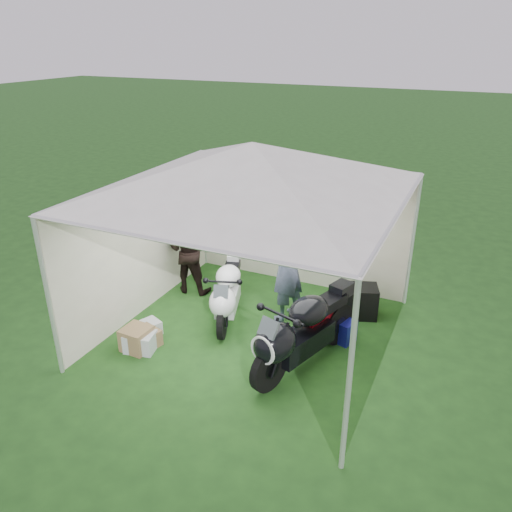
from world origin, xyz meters
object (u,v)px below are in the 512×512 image
(crate_0, at_px, (140,342))
(person_dark_jacket, at_px, (189,250))
(canopy_tent, at_px, (253,173))
(crate_1, at_px, (137,339))
(motorcycle_black, at_px, (300,331))
(paddock_stand, at_px, (339,329))
(person_blue_jacket, at_px, (287,266))
(crate_2, at_px, (151,327))
(motorcycle_white, at_px, (227,292))
(crate_3, at_px, (148,337))
(equipment_box, at_px, (360,301))

(crate_0, bearing_deg, person_dark_jacket, 99.42)
(canopy_tent, bearing_deg, crate_1, -140.78)
(crate_0, bearing_deg, canopy_tent, 40.76)
(motorcycle_black, relative_size, crate_0, 4.87)
(paddock_stand, height_order, person_blue_jacket, person_blue_jacket)
(crate_1, bearing_deg, crate_2, 98.43)
(motorcycle_white, bearing_deg, crate_3, -142.43)
(canopy_tent, height_order, crate_3, canopy_tent)
(equipment_box, bearing_deg, crate_1, -139.79)
(person_blue_jacket, bearing_deg, crate_3, -29.41)
(canopy_tent, xyz_separation_m, motorcycle_black, (0.96, -0.55, -1.98))
(motorcycle_black, bearing_deg, person_blue_jacket, 137.27)
(equipment_box, distance_m, crate_3, 3.47)
(crate_0, distance_m, crate_1, 0.07)
(person_dark_jacket, xyz_separation_m, crate_0, (0.33, -1.96, -0.66))
(paddock_stand, bearing_deg, crate_1, -150.28)
(person_blue_jacket, xyz_separation_m, equipment_box, (1.09, 0.57, -0.67))
(crate_0, bearing_deg, paddock_stand, 30.46)
(person_dark_jacket, distance_m, person_blue_jacket, 1.95)
(canopy_tent, distance_m, person_blue_jacket, 1.79)
(motorcycle_white, distance_m, crate_1, 1.59)
(motorcycle_white, xyz_separation_m, motorcycle_black, (1.52, -0.74, 0.09))
(crate_1, bearing_deg, paddock_stand, 29.72)
(crate_2, height_order, crate_3, crate_3)
(motorcycle_black, xyz_separation_m, paddock_stand, (0.31, 0.94, -0.42))
(motorcycle_white, xyz_separation_m, paddock_stand, (1.83, 0.20, -0.33))
(paddock_stand, distance_m, crate_0, 3.01)
(paddock_stand, bearing_deg, motorcycle_white, -173.86)
(paddock_stand, bearing_deg, crate_3, -152.47)
(motorcycle_black, bearing_deg, crate_1, -148.01)
(motorcycle_white, distance_m, paddock_stand, 1.87)
(crate_0, bearing_deg, crate_1, 174.12)
(paddock_stand, bearing_deg, canopy_tent, -163.13)
(person_blue_jacket, height_order, crate_0, person_blue_jacket)
(person_blue_jacket, bearing_deg, motorcycle_white, -46.16)
(crate_0, bearing_deg, person_blue_jacket, 47.83)
(canopy_tent, relative_size, motorcycle_black, 2.69)
(motorcycle_black, distance_m, crate_2, 2.47)
(crate_1, bearing_deg, motorcycle_white, 57.85)
(motorcycle_black, bearing_deg, crate_2, -158.55)
(crate_0, xyz_separation_m, crate_1, (-0.07, 0.01, 0.03))
(motorcycle_white, bearing_deg, equipment_box, 8.73)
(motorcycle_black, xyz_separation_m, crate_2, (-2.41, -0.14, -0.49))
(crate_2, bearing_deg, crate_0, -73.63)
(motorcycle_white, relative_size, crate_2, 6.05)
(canopy_tent, height_order, crate_2, canopy_tent)
(equipment_box, distance_m, crate_2, 3.42)
(paddock_stand, relative_size, person_dark_jacket, 0.29)
(person_blue_jacket, bearing_deg, canopy_tent, -8.94)
(paddock_stand, xyz_separation_m, equipment_box, (0.12, 0.83, 0.09))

